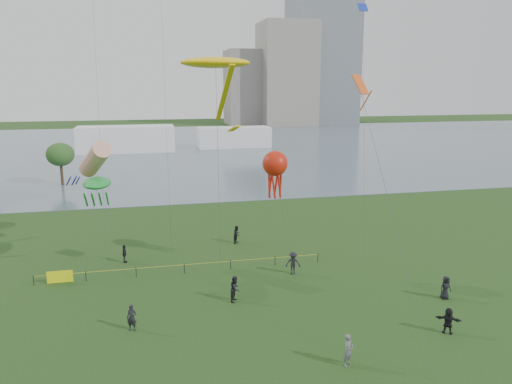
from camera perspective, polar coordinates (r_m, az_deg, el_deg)
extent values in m
plane|color=#173310|center=(30.70, 4.32, -18.83)|extent=(400.00, 400.00, 0.00)
cube|color=slate|center=(126.31, -9.01, 5.03)|extent=(400.00, 120.00, 0.08)
cube|color=gray|center=(194.68, 3.51, 13.30)|extent=(20.00, 20.00, 38.00)
cube|color=gray|center=(197.14, -1.00, 11.85)|extent=(16.00, 18.00, 28.00)
cube|color=white|center=(120.82, -14.61, 5.88)|extent=(22.00, 8.00, 6.00)
cube|color=white|center=(125.70, -2.57, 6.27)|extent=(18.00, 7.00, 5.00)
cylinder|color=#352418|center=(84.42, -21.29, 1.74)|extent=(0.44, 0.44, 3.02)
ellipsoid|color=#2E5822|center=(83.91, -21.47, 4.01)|extent=(4.29, 4.29, 3.62)
cylinder|color=black|center=(44.26, -24.08, -9.20)|extent=(0.07, 0.07, 0.85)
cylinder|color=black|center=(43.60, -18.86, -9.09)|extent=(0.07, 0.07, 0.85)
cylinder|color=black|center=(43.31, -13.54, -8.90)|extent=(0.07, 0.07, 0.85)
cylinder|color=black|center=(43.38, -8.19, -8.63)|extent=(0.07, 0.07, 0.85)
cylinder|color=black|center=(43.82, -2.92, -8.29)|extent=(0.07, 0.07, 0.85)
cylinder|color=black|center=(44.62, 2.19, -7.90)|extent=(0.07, 0.07, 0.85)
cylinder|color=black|center=(45.75, 7.08, -7.47)|extent=(0.07, 0.07, 0.85)
cylinder|color=yellow|center=(43.27, -8.21, -8.23)|extent=(24.00, 0.03, 0.03)
cube|color=#EBED0C|center=(43.84, -21.50, -9.00)|extent=(2.00, 0.04, 1.00)
imported|color=#5C5E64|center=(30.33, 10.50, -17.34)|extent=(0.84, 0.76, 1.92)
imported|color=black|center=(37.64, -2.39, -10.99)|extent=(1.11, 1.18, 1.94)
imported|color=black|center=(42.65, 4.26, -8.11)|extent=(1.40, 1.00, 1.96)
imported|color=black|center=(46.74, -14.81, -6.84)|extent=(0.41, 0.97, 1.65)
imported|color=black|center=(40.58, 20.84, -10.17)|extent=(0.88, 0.59, 1.77)
imported|color=black|center=(35.46, 21.12, -13.57)|extent=(1.62, 1.34, 1.74)
imported|color=black|center=(34.52, -14.01, -13.77)|extent=(0.73, 0.57, 1.77)
imported|color=black|center=(50.55, -2.19, -4.87)|extent=(1.06, 1.11, 1.80)
cylinder|color=#3F3F42|center=(40.72, -4.32, 2.21)|extent=(0.09, 1.56, 17.45)
ellipsoid|color=yellow|center=(40.87, -4.64, 14.53)|extent=(5.63, 3.52, 0.88)
cube|color=yellow|center=(36.70, -3.63, 11.04)|extent=(0.36, 6.98, 4.09)
cube|color=yellow|center=(33.08, -2.53, 7.26)|extent=(0.95, 0.95, 0.42)
cylinder|color=#3F3F42|center=(44.75, -16.50, -2.66)|extent=(2.01, 4.03, 9.35)
cylinder|color=#D7451A|center=(45.87, -17.95, 3.57)|extent=(3.45, 4.94, 3.65)
cylinder|color=#1818A9|center=(45.10, -19.71, 1.24)|extent=(0.60, 1.13, 0.88)
cylinder|color=#1818A9|center=(45.51, -20.00, 1.32)|extent=(0.60, 1.13, 0.88)
cylinder|color=#1818A9|center=(45.43, -20.58, 1.25)|extent=(0.60, 1.13, 0.88)
cylinder|color=#1818A9|center=(44.97, -20.66, 1.14)|extent=(0.60, 1.13, 0.88)
cylinder|color=#1818A9|center=(44.77, -20.12, 1.13)|extent=(0.60, 1.13, 0.88)
cylinder|color=#3F3F42|center=(42.68, -18.64, -4.62)|extent=(1.66, 3.34, 7.78)
ellipsoid|color=green|center=(43.28, -17.71, 0.98)|extent=(2.26, 4.06, 0.79)
cylinder|color=green|center=(42.01, -18.89, -0.83)|extent=(0.16, 1.79, 1.54)
cylinder|color=green|center=(41.95, -18.14, -0.79)|extent=(0.16, 1.79, 1.54)
cylinder|color=green|center=(41.90, -17.39, -0.76)|extent=(0.16, 1.79, 1.54)
cylinder|color=green|center=(41.85, -16.64, -0.72)|extent=(0.16, 1.79, 1.54)
cylinder|color=#3F3F42|center=(41.52, 3.30, -3.33)|extent=(1.11, 2.52, 9.32)
sphere|color=red|center=(41.55, 2.19, 3.28)|extent=(2.12, 2.12, 2.12)
cylinder|color=red|center=(41.96, 2.83, 1.14)|extent=(0.18, 0.54, 2.60)
cylinder|color=red|center=(42.31, 2.35, 1.24)|extent=(0.49, 0.36, 2.61)
cylinder|color=red|center=(42.18, 1.69, 1.21)|extent=(0.49, 0.36, 2.61)
cylinder|color=red|center=(41.71, 1.51, 1.08)|extent=(0.18, 0.54, 2.60)
cylinder|color=red|center=(41.36, 1.99, 0.98)|extent=(0.49, 0.36, 2.61)
cylinder|color=red|center=(41.49, 2.66, 1.01)|extent=(0.49, 0.36, 2.61)
cylinder|color=#3F3F42|center=(30.91, 15.53, -3.09)|extent=(1.06, 9.04, 15.79)
cube|color=#EB5314|center=(33.66, 11.87, 11.93)|extent=(1.55, 1.55, 1.27)
cylinder|color=#EB5314|center=(32.86, 12.44, 10.16)|extent=(0.08, 1.58, 1.35)
cube|color=#1933B2|center=(49.13, 12.10, 19.94)|extent=(0.93, 0.60, 0.76)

